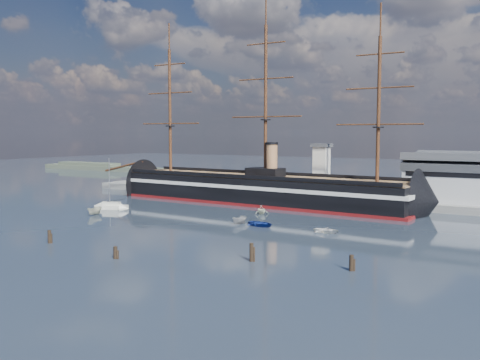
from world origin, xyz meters
The scene contains 15 objects.
ground centered at (0.00, 40.00, 0.00)m, with size 600.00×600.00×0.00m, color #27303E.
quay centered at (10.00, 76.00, 0.00)m, with size 180.00×18.00×2.00m, color slate.
quay_tower centered at (3.00, 73.00, 9.75)m, with size 5.00×5.00×15.00m.
shoreline centered at (-139.23, 135.00, 1.45)m, with size 120.00×10.00×4.00m.
warship centered at (-12.26, 60.00, 4.04)m, with size 113.29×20.98×53.94m.
sailboat centered at (-38.07, 29.52, 0.86)m, with size 8.81×5.43×13.58m.
motorboat_a centered at (-34.48, 20.20, 0.00)m, with size 5.97×2.19×2.39m, color beige.
motorboat_b centered at (8.22, 27.32, 0.00)m, with size 3.75×1.50×1.75m, color navy.
motorboat_c centered at (2.83, 27.38, 0.00)m, with size 5.21×1.91×2.08m, color gray.
motorboat_d centered at (-0.22, 42.84, 0.00)m, with size 6.54×2.83×2.40m, color #E6EBC9.
motorboat_e centered at (23.24, 27.67, 0.00)m, with size 3.21×1.29×1.50m, color white.
piling_near_left centered at (-16.13, -8.15, 0.00)m, with size 0.64×0.64×3.10m, color black.
piling_near_mid centered at (2.89, -10.83, 0.00)m, with size 0.64×0.64×2.70m, color black.
piling_near_right centered at (22.35, -1.03, 0.00)m, with size 0.64×0.64×3.61m, color black.
piling_far_right centered at (37.68, 1.55, 0.00)m, with size 0.64×0.64×3.07m, color black.
Camera 1 is at (63.52, -72.11, 20.01)m, focal length 40.00 mm.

